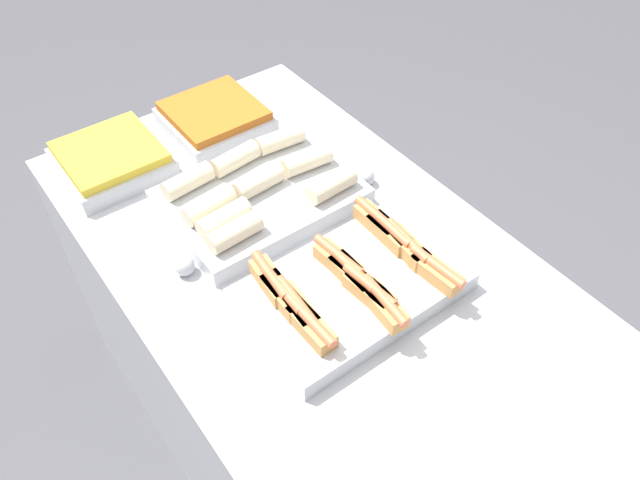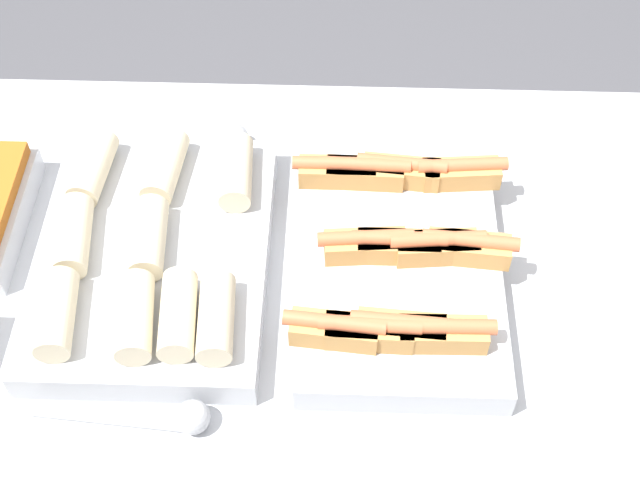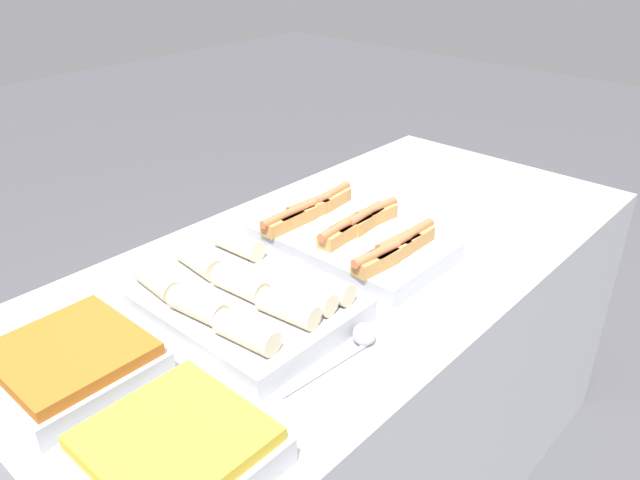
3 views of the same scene
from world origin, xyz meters
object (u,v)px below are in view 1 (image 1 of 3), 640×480
Objects in this scene: tray_hotdogs at (353,284)px; serving_spoon_far at (360,174)px; serving_spoon_near at (180,262)px; tray_side_front at (112,160)px; tray_wraps at (259,194)px; tray_side_back at (215,118)px.

serving_spoon_far is (-0.30, 0.27, -0.02)m from tray_hotdogs.
serving_spoon_near and serving_spoon_far have the same top height.
tray_hotdogs is 1.79× the size of tray_side_front.
tray_wraps reaches higher than tray_side_back.
tray_wraps is 1.75× the size of tray_side_front.
tray_wraps is 1.87× the size of serving_spoon_near.
tray_hotdogs is 1.02× the size of tray_wraps.
tray_side_back is at bearing -155.82° from serving_spoon_far.
tray_side_back is 1.07× the size of serving_spoon_near.
serving_spoon_near is (-0.30, -0.27, -0.02)m from tray_hotdogs.
tray_hotdogs is 0.73m from tray_side_back.
tray_hotdogs is 1.80× the size of serving_spoon_far.
tray_side_front is 0.67m from serving_spoon_far.
tray_side_front is 0.32m from tray_side_back.
tray_side_front and tray_side_back have the same top height.
tray_hotdogs reaches higher than tray_side_back.
tray_side_back is at bearing 167.77° from tray_wraps.
serving_spoon_near is at bearing -74.70° from tray_wraps.
serving_spoon_far is at bearing 24.18° from tray_side_back.
tray_wraps is at bearing -179.40° from tray_hotdogs.
serving_spoon_near is 0.94× the size of serving_spoon_far.
tray_side_front is (-0.73, -0.24, -0.00)m from tray_hotdogs.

